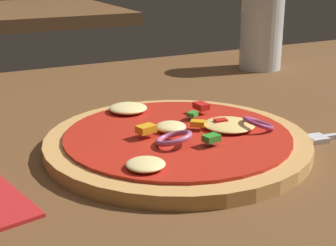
{
  "coord_description": "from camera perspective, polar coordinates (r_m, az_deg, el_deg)",
  "views": [
    {
      "loc": [
        -0.24,
        -0.36,
        0.22
      ],
      "look_at": [
        -0.03,
        0.06,
        0.06
      ],
      "focal_mm": 54.37,
      "sensor_mm": 36.0,
      "label": 1
    }
  ],
  "objects": [
    {
      "name": "background_table",
      "position": [
        1.82,
        -18.09,
        11.47
      ],
      "size": [
        0.75,
        0.62,
        0.04
      ],
      "color": "brown",
      "rests_on": "ground"
    },
    {
      "name": "dining_table",
      "position": [
        0.48,
        6.07,
        -5.97
      ],
      "size": [
        1.36,
        0.9,
        0.04
      ],
      "color": "brown",
      "rests_on": "ground"
    },
    {
      "name": "pizza",
      "position": [
        0.49,
        1.09,
        -1.96
      ],
      "size": [
        0.25,
        0.25,
        0.03
      ],
      "color": "tan",
      "rests_on": "dining_table"
    },
    {
      "name": "beer_glass",
      "position": [
        0.84,
        10.41,
        9.62
      ],
      "size": [
        0.07,
        0.07,
        0.12
      ],
      "color": "silver",
      "rests_on": "dining_table"
    }
  ]
}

